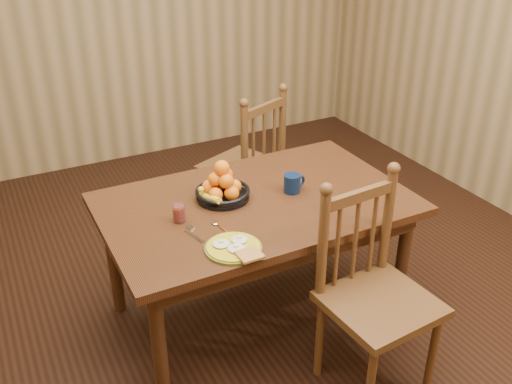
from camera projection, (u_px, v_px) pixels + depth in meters
name	position (u px, v px, depth m)	size (l,w,h in m)	color
room	(256.00, 90.00, 2.71)	(4.52, 5.02, 2.72)	black
dining_table	(256.00, 214.00, 3.03)	(1.60, 1.00, 0.75)	black
chair_far	(246.00, 165.00, 3.93)	(0.61, 0.60, 1.05)	#492E16
chair_near	(374.00, 295.00, 2.67)	(0.51, 0.49, 1.06)	#492E16
breakfast_plate	(234.00, 248.00, 2.58)	(0.26, 0.29, 0.04)	#59601E
fork	(193.00, 233.00, 2.70)	(0.06, 0.18, 0.00)	silver
spoon	(218.00, 225.00, 2.77)	(0.04, 0.16, 0.01)	silver
coffee_mug	(293.00, 183.00, 3.06)	(0.13, 0.09, 0.10)	#0A1937
juice_glass	(179.00, 214.00, 2.79)	(0.06, 0.06, 0.09)	silver
fruit_bowl	(222.00, 188.00, 2.98)	(0.29, 0.29, 0.22)	black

